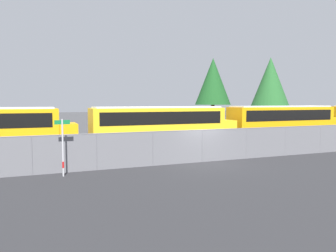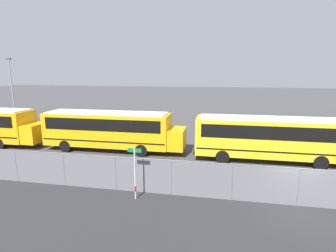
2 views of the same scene
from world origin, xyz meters
name	(u,v)px [view 1 (image 1 of 2)]	position (x,y,z in m)	size (l,w,h in m)	color
ground_plane	(202,162)	(0.00, 0.00, 0.00)	(200.00, 200.00, 0.00)	#424244
road_strip	(271,187)	(0.00, -6.00, 0.00)	(131.15, 12.00, 0.01)	#2B2B2D
fence	(202,146)	(0.00, 0.00, 0.97)	(97.22, 0.07, 1.90)	#9EA0A5
school_bus_3	(162,123)	(-0.04, 6.47, 1.86)	(11.46, 2.46, 3.14)	yellow
school_bus_4	(283,120)	(12.00, 6.89, 1.86)	(11.46, 2.46, 3.14)	orange
street_sign	(63,146)	(-7.76, -0.80, 1.44)	(0.70, 0.09, 2.70)	#B7B7BC
tree_0	(213,82)	(11.29, 18.46, 5.96)	(4.35, 4.35, 8.81)	#51381E
tree_1	(270,82)	(20.17, 18.75, 6.16)	(4.94, 4.94, 9.39)	#51381E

